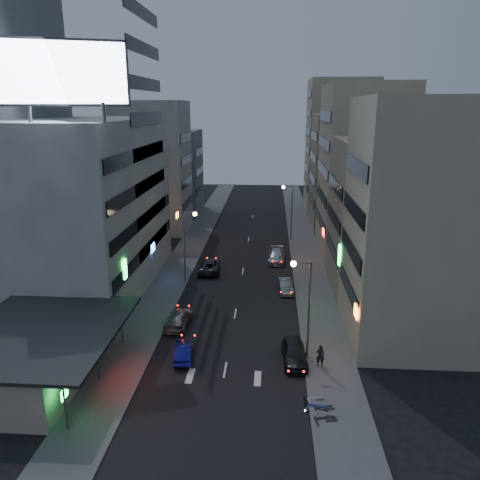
# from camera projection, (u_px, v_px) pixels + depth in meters

# --- Properties ---
(ground) EXTENTS (180.00, 180.00, 0.00)m
(ground) POSITION_uv_depth(u_px,v_px,m) (219.00, 402.00, 31.58)
(ground) COLOR black
(ground) RESTS_ON ground
(sidewalk_left) EXTENTS (4.00, 120.00, 0.12)m
(sidewalk_left) POSITION_uv_depth(u_px,v_px,m) (184.00, 259.00, 60.84)
(sidewalk_left) COLOR #4C4C4F
(sidewalk_left) RESTS_ON ground
(sidewalk_right) EXTENTS (4.00, 120.00, 0.12)m
(sidewalk_right) POSITION_uv_depth(u_px,v_px,m) (307.00, 262.00, 59.80)
(sidewalk_right) COLOR #4C4C4F
(sidewalk_right) RESTS_ON ground
(food_court) EXTENTS (11.00, 13.00, 3.88)m
(food_court) POSITION_uv_depth(u_px,v_px,m) (31.00, 354.00, 33.84)
(food_court) COLOR tan
(food_court) RESTS_ON ground
(white_building) EXTENTS (14.00, 24.00, 18.00)m
(white_building) POSITION_uv_depth(u_px,v_px,m) (79.00, 207.00, 49.36)
(white_building) COLOR #BABAB5
(white_building) RESTS_ON ground
(grey_tower) EXTENTS (10.00, 14.00, 34.00)m
(grey_tower) POSITION_uv_depth(u_px,v_px,m) (2.00, 127.00, 50.60)
(grey_tower) COLOR slate
(grey_tower) RESTS_ON ground
(shophouse_near) EXTENTS (10.00, 11.00, 20.00)m
(shophouse_near) POSITION_uv_depth(u_px,v_px,m) (416.00, 224.00, 37.90)
(shophouse_near) COLOR tan
(shophouse_near) RESTS_ON ground
(shophouse_mid) EXTENTS (11.00, 12.00, 16.00)m
(shophouse_mid) POSITION_uv_depth(u_px,v_px,m) (387.00, 216.00, 49.45)
(shophouse_mid) COLOR gray
(shophouse_mid) RESTS_ON ground
(shophouse_far) EXTENTS (10.00, 14.00, 22.00)m
(shophouse_far) POSITION_uv_depth(u_px,v_px,m) (362.00, 171.00, 61.11)
(shophouse_far) COLOR tan
(shophouse_far) RESTS_ON ground
(far_left_a) EXTENTS (11.00, 10.00, 20.00)m
(far_left_a) POSITION_uv_depth(u_px,v_px,m) (151.00, 167.00, 72.95)
(far_left_a) COLOR #BABAB5
(far_left_a) RESTS_ON ground
(far_left_b) EXTENTS (12.00, 10.00, 15.00)m
(far_left_b) POSITION_uv_depth(u_px,v_px,m) (167.00, 172.00, 86.14)
(far_left_b) COLOR slate
(far_left_b) RESTS_ON ground
(far_right_a) EXTENTS (11.00, 12.00, 18.00)m
(far_right_a) POSITION_uv_depth(u_px,v_px,m) (347.00, 171.00, 76.01)
(far_right_a) COLOR gray
(far_right_a) RESTS_ON ground
(far_right_b) EXTENTS (12.00, 12.00, 24.00)m
(far_right_b) POSITION_uv_depth(u_px,v_px,m) (339.00, 145.00, 88.57)
(far_right_b) COLOR tan
(far_right_b) RESTS_ON ground
(billboard) EXTENTS (9.52, 3.75, 6.20)m
(billboard) POSITION_uv_depth(u_px,v_px,m) (62.00, 73.00, 35.98)
(billboard) COLOR #595B60
(billboard) RESTS_ON white_building
(street_lamp_right_near) EXTENTS (1.60, 0.44, 8.02)m
(street_lamp_right_near) POSITION_uv_depth(u_px,v_px,m) (304.00, 296.00, 35.46)
(street_lamp_right_near) COLOR #595B60
(street_lamp_right_near) RESTS_ON sidewalk_right
(street_lamp_left) EXTENTS (1.60, 0.44, 8.02)m
(street_lamp_left) POSITION_uv_depth(u_px,v_px,m) (187.00, 236.00, 51.56)
(street_lamp_left) COLOR #595B60
(street_lamp_left) RESTS_ON sidewalk_left
(street_lamp_right_far) EXTENTS (1.60, 0.44, 8.02)m
(street_lamp_right_far) POSITION_uv_depth(u_px,v_px,m) (289.00, 205.00, 68.06)
(street_lamp_right_far) COLOR #595B60
(street_lamp_right_far) RESTS_ON sidewalk_right
(parked_car_right_near) EXTENTS (2.11, 4.67, 1.56)m
(parked_car_right_near) POSITION_uv_depth(u_px,v_px,m) (294.00, 353.00, 36.30)
(parked_car_right_near) COLOR black
(parked_car_right_near) RESTS_ON ground
(parked_car_right_mid) EXTENTS (1.71, 4.02, 1.29)m
(parked_car_right_mid) POSITION_uv_depth(u_px,v_px,m) (285.00, 286.00, 50.16)
(parked_car_right_mid) COLOR gray
(parked_car_right_mid) RESTS_ON ground
(parked_car_left) EXTENTS (3.03, 5.66, 1.51)m
(parked_car_left) POSITION_uv_depth(u_px,v_px,m) (209.00, 266.00, 56.18)
(parked_car_left) COLOR #2A2A30
(parked_car_left) RESTS_ON ground
(parked_car_right_far) EXTENTS (2.22, 5.11, 1.46)m
(parked_car_right_far) POSITION_uv_depth(u_px,v_px,m) (277.00, 256.00, 59.82)
(parked_car_right_far) COLOR #AFB1B7
(parked_car_right_far) RESTS_ON ground
(road_car_blue) EXTENTS (1.85, 4.00, 1.27)m
(road_car_blue) POSITION_uv_depth(u_px,v_px,m) (183.00, 351.00, 36.88)
(road_car_blue) COLOR navy
(road_car_blue) RESTS_ON ground
(road_car_silver) EXTENTS (2.19, 4.91, 1.40)m
(road_car_silver) POSITION_uv_depth(u_px,v_px,m) (178.00, 318.00, 42.41)
(road_car_silver) COLOR gray
(road_car_silver) RESTS_ON ground
(person) EXTENTS (0.65, 0.44, 1.75)m
(person) POSITION_uv_depth(u_px,v_px,m) (320.00, 355.00, 35.52)
(person) COLOR black
(person) RESTS_ON sidewalk_right
(scooter_black_a) EXTENTS (1.09, 2.15, 1.25)m
(scooter_black_a) POSITION_uv_depth(u_px,v_px,m) (335.00, 407.00, 29.81)
(scooter_black_a) COLOR black
(scooter_black_a) RESTS_ON sidewalk_right
(scooter_silver_a) EXTENTS (1.16, 2.01, 1.17)m
(scooter_silver_a) POSITION_uv_depth(u_px,v_px,m) (338.00, 407.00, 29.95)
(scooter_silver_a) COLOR gray
(scooter_silver_a) RESTS_ON sidewalk_right
(scooter_blue) EXTENTS (1.13, 2.15, 1.25)m
(scooter_blue) POSITION_uv_depth(u_px,v_px,m) (329.00, 399.00, 30.67)
(scooter_blue) COLOR navy
(scooter_blue) RESTS_ON sidewalk_right
(scooter_black_b) EXTENTS (1.05, 2.00, 1.17)m
(scooter_black_b) POSITION_uv_depth(u_px,v_px,m) (332.00, 397.00, 30.91)
(scooter_black_b) COLOR black
(scooter_black_b) RESTS_ON sidewalk_right
(scooter_silver_b) EXTENTS (0.87, 1.75, 1.02)m
(scooter_silver_b) POSITION_uv_depth(u_px,v_px,m) (323.00, 390.00, 31.84)
(scooter_silver_b) COLOR #A2A6AA
(scooter_silver_b) RESTS_ON sidewalk_right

